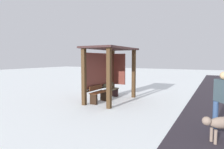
% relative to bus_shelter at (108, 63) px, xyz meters
% --- Properties ---
extents(ground_plane, '(60.00, 60.00, 0.00)m').
position_rel_bus_shelter_xyz_m(ground_plane, '(-0.10, -0.20, -1.75)').
color(ground_plane, white).
extents(bus_shelter, '(2.94, 1.62, 2.49)m').
position_rel_bus_shelter_xyz_m(bus_shelter, '(0.00, 0.00, 0.00)').
color(bus_shelter, '#422D19').
rests_on(bus_shelter, ground).
extents(bench_left_inside, '(1.05, 0.38, 0.77)m').
position_rel_bus_shelter_xyz_m(bench_left_inside, '(-0.68, 0.13, -1.41)').
color(bench_left_inside, '#512A16').
rests_on(bench_left_inside, ground).
extents(bench_center_inside, '(1.05, 0.35, 0.74)m').
position_rel_bus_shelter_xyz_m(bench_center_inside, '(0.47, 0.13, -1.41)').
color(bench_center_inside, '#403C2A').
rests_on(bench_center_inside, ground).
extents(person_walking, '(0.58, 0.53, 1.62)m').
position_rel_bus_shelter_xyz_m(person_walking, '(-1.87, -4.69, -0.80)').
color(person_walking, '#374951').
rests_on(person_walking, ground).
extents(dog, '(0.63, 0.83, 0.65)m').
position_rel_bus_shelter_xyz_m(dog, '(-2.82, -4.63, -1.30)').
color(dog, gray).
rests_on(dog, ground).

